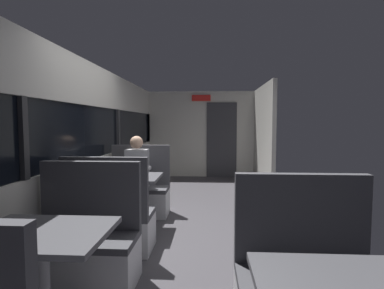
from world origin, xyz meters
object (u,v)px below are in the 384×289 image
Objects in this scene: bench_near_window_facing_entry at (85,248)px; dining_table_mid_window at (127,183)px; bench_mid_window_facing_end at (110,223)px; dining_table_near_window at (41,246)px; bench_mid_window_facing_entry at (139,194)px; coffee_cup_primary at (126,173)px; seated_passenger at (138,182)px.

bench_near_window_facing_entry is 1.43m from dining_table_mid_window.
bench_mid_window_facing_end reaches higher than dining_table_mid_window.
dining_table_near_window is 2.82m from bench_mid_window_facing_entry.
bench_near_window_facing_entry is 2.10m from bench_mid_window_facing_entry.
dining_table_near_window is at bearing -90.00° from bench_mid_window_facing_end.
coffee_cup_primary is at bearing 90.01° from bench_mid_window_facing_end.
coffee_cup_primary is at bearing 90.00° from dining_table_near_window.
bench_near_window_facing_entry is at bearing -90.00° from bench_mid_window_facing_entry.
dining_table_mid_window is at bearing -90.00° from bench_mid_window_facing_entry.
dining_table_near_window is 2.09m from coffee_cup_primary.
bench_near_window_facing_entry and bench_mid_window_facing_entry have the same top height.
dining_table_mid_window is 0.82× the size of bench_mid_window_facing_end.
bench_mid_window_facing_end is 0.83m from coffee_cup_primary.
bench_near_window_facing_entry is 2.04m from seated_passenger.
seated_passenger reaches higher than dining_table_near_window.
dining_table_near_window is 0.77m from bench_near_window_facing_entry.
bench_mid_window_facing_entry is (0.00, 0.70, -0.31)m from dining_table_mid_window.
dining_table_mid_window is at bearing -90.00° from seated_passenger.
dining_table_mid_window is 0.15m from coffee_cup_primary.
coffee_cup_primary is (-0.00, -0.71, 0.46)m from bench_mid_window_facing_entry.
seated_passenger is (0.00, 2.73, -0.10)m from dining_table_near_window.
bench_mid_window_facing_entry is 0.85m from coffee_cup_primary.
coffee_cup_primary is (-0.00, 1.39, 0.46)m from bench_near_window_facing_entry.
bench_mid_window_facing_end is 0.87× the size of seated_passenger.
seated_passenger reaches higher than bench_mid_window_facing_end.
coffee_cup_primary is at bearing -90.01° from seated_passenger.
bench_near_window_facing_entry reaches higher than dining_table_near_window.
bench_near_window_facing_entry is 12.22× the size of coffee_cup_primary.
coffee_cup_primary reaches higher than dining_table_mid_window.
bench_near_window_facing_entry is 1.00× the size of bench_mid_window_facing_entry.
bench_near_window_facing_entry is 0.70m from bench_mid_window_facing_end.
seated_passenger is 0.69m from coffee_cup_primary.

